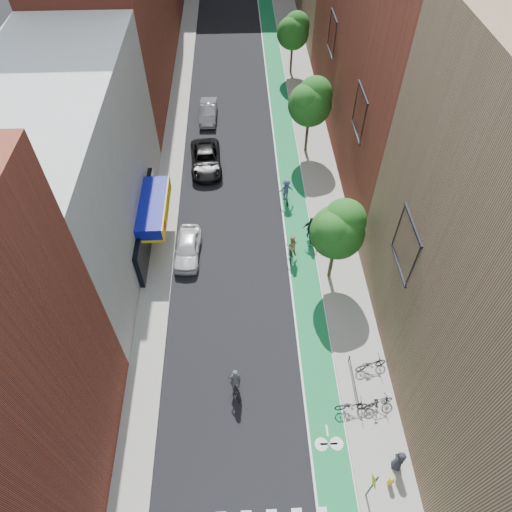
{
  "coord_description": "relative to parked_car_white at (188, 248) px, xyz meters",
  "views": [
    {
      "loc": [
        -0.14,
        -8.9,
        24.34
      ],
      "look_at": [
        0.7,
        10.79,
        1.5
      ],
      "focal_mm": 32.0,
      "sensor_mm": 36.0,
      "label": 1
    }
  ],
  "objects": [
    {
      "name": "tree_near",
      "position": [
        9.64,
        -2.39,
        3.94
      ],
      "size": [
        3.4,
        3.36,
        6.42
      ],
      "color": "#332619",
      "rests_on": "ground"
    },
    {
      "name": "sign_pole",
      "position": [
        9.37,
        -15.91,
        1.12
      ],
      "size": [
        0.13,
        0.71,
        3.0
      ],
      "color": "#194C26",
      "rests_on": "sidewalk_right"
    },
    {
      "name": "parked_bike_near",
      "position": [
        9.39,
        -11.67,
        -0.09
      ],
      "size": [
        1.83,
        0.69,
        0.95
      ],
      "primitive_type": "imported",
      "rotation": [
        0.0,
        0.0,
        1.6
      ],
      "color": "black",
      "rests_on": "sidewalk_right"
    },
    {
      "name": "tree_mid",
      "position": [
        9.64,
        11.61,
        4.18
      ],
      "size": [
        3.55,
        3.53,
        6.74
      ],
      "color": "#332619",
      "rests_on": "ground"
    },
    {
      "name": "pedestrian",
      "position": [
        11.14,
        -14.65,
        0.24
      ],
      "size": [
        0.69,
        0.89,
        1.6
      ],
      "primitive_type": "imported",
      "rotation": [
        0.0,
        0.0,
        -1.84
      ],
      "color": "#22222A",
      "rests_on": "sidewalk_right"
    },
    {
      "name": "cyclist_lead",
      "position": [
        3.19,
        -10.24,
        0.02
      ],
      "size": [
        1.04,
        1.85,
        2.16
      ],
      "rotation": [
        0.0,
        0.0,
        3.4
      ],
      "color": "black",
      "rests_on": "ground"
    },
    {
      "name": "parked_car_silver",
      "position": [
        0.99,
        17.22,
        -0.0
      ],
      "size": [
        1.62,
        4.35,
        1.42
      ],
      "primitive_type": "imported",
      "rotation": [
        0.0,
        0.0,
        -0.03
      ],
      "color": "gray",
      "rests_on": "ground"
    },
    {
      "name": "fire_hydrant",
      "position": [
        10.62,
        -15.47,
        -0.16
      ],
      "size": [
        0.26,
        0.26,
        0.75
      ],
      "color": "gold",
      "rests_on": "sidewalk_right"
    },
    {
      "name": "parked_bike_far",
      "position": [
        10.92,
        -9.31,
        -0.07
      ],
      "size": [
        1.98,
        1.09,
        0.99
      ],
      "primitive_type": "imported",
      "rotation": [
        0.0,
        0.0,
        1.81
      ],
      "color": "black",
      "rests_on": "sidewalk_right"
    },
    {
      "name": "parked_car_black",
      "position": [
        0.99,
        9.88,
        0.04
      ],
      "size": [
        2.86,
        5.56,
        1.5
      ],
      "primitive_type": "imported",
      "rotation": [
        0.0,
        0.0,
        0.07
      ],
      "color": "black",
      "rests_on": "ground"
    },
    {
      "name": "bike_lane",
      "position": [
        7.99,
        13.59,
        -0.71
      ],
      "size": [
        2.0,
        68.0,
        0.01
      ],
      "primitive_type": "cube",
      "color": "#157738",
      "rests_on": "ground"
    },
    {
      "name": "building_right_mid_red",
      "position": [
        15.99,
        13.59,
        10.29
      ],
      "size": [
        8.0,
        28.0,
        22.0
      ],
      "primitive_type": "cube",
      "color": "maroon",
      "rests_on": "ground"
    },
    {
      "name": "parked_bike_mid",
      "position": [
        10.87,
        -11.56,
        -0.04
      ],
      "size": [
        1.79,
        0.91,
        1.04
      ],
      "primitive_type": "imported",
      "rotation": [
        0.0,
        0.0,
        1.83
      ],
      "color": "black",
      "rests_on": "sidewalk_right"
    },
    {
      "name": "cyclist_lane_mid",
      "position": [
        8.69,
        1.01,
        0.18
      ],
      "size": [
        1.11,
        1.57,
        2.18
      ],
      "rotation": [
        0.0,
        0.0,
        3.06
      ],
      "color": "black",
      "rests_on": "ground"
    },
    {
      "name": "cyclist_lane_far",
      "position": [
        7.31,
        5.28,
        0.24
      ],
      "size": [
        1.23,
        1.68,
        2.09
      ],
      "rotation": [
        0.0,
        0.0,
        3.34
      ],
      "color": "black",
      "rests_on": "ground"
    },
    {
      "name": "sidewalk_left",
      "position": [
        -2.01,
        13.59,
        -0.64
      ],
      "size": [
        2.0,
        68.0,
        0.15
      ],
      "primitive_type": "cube",
      "color": "gray",
      "rests_on": "ground"
    },
    {
      "name": "cyclist_lane_near",
      "position": [
        7.19,
        -0.53,
        0.19
      ],
      "size": [
        0.93,
        1.61,
        2.07
      ],
      "rotation": [
        0.0,
        0.0,
        2.98
      ],
      "color": "black",
      "rests_on": "ground"
    },
    {
      "name": "building_left_white",
      "position": [
        -7.01,
        1.59,
        5.29
      ],
      "size": [
        8.0,
        20.0,
        12.0
      ],
      "primitive_type": "cube",
      "color": "silver",
      "rests_on": "ground"
    },
    {
      "name": "tree_far",
      "position": [
        9.64,
        25.61,
        3.79
      ],
      "size": [
        3.3,
        3.25,
        6.21
      ],
      "color": "#332619",
      "rests_on": "ground"
    },
    {
      "name": "sidewalk_right",
      "position": [
        10.49,
        13.59,
        -0.64
      ],
      "size": [
        3.0,
        68.0,
        0.15
      ],
      "primitive_type": "cube",
      "color": "gray",
      "rests_on": "ground"
    },
    {
      "name": "ground",
      "position": [
        3.99,
        -12.41,
        -0.71
      ],
      "size": [
        160.0,
        160.0,
        0.0
      ],
      "primitive_type": "plane",
      "color": "black",
      "rests_on": "ground"
    },
    {
      "name": "parked_car_white",
      "position": [
        0.0,
        0.0,
        0.0
      ],
      "size": [
        1.89,
        4.26,
        1.43
      ],
      "primitive_type": "imported",
      "rotation": [
        0.0,
        0.0,
        -0.05
      ],
      "color": "silver",
      "rests_on": "ground"
    }
  ]
}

